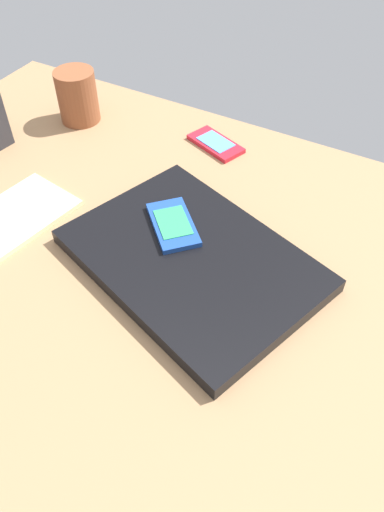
# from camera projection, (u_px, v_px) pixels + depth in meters

# --- Properties ---
(desk_surface) EXTENTS (1.20, 0.80, 0.03)m
(desk_surface) POSITION_uv_depth(u_px,v_px,m) (164.00, 269.00, 0.75)
(desk_surface) COLOR #9E7751
(desk_surface) RESTS_ON ground
(laptop_closed) EXTENTS (0.41, 0.35, 0.02)m
(laptop_closed) POSITION_uv_depth(u_px,v_px,m) (192.00, 260.00, 0.73)
(laptop_closed) COLOR black
(laptop_closed) RESTS_ON desk_surface
(cell_phone_on_laptop) EXTENTS (0.12, 0.12, 0.01)m
(cell_phone_on_laptop) POSITION_uv_depth(u_px,v_px,m) (173.00, 224.00, 0.76)
(cell_phone_on_laptop) COLOR #1E479E
(cell_phone_on_laptop) RESTS_ON laptop_closed
(cell_phone_on_desk) EXTENTS (0.12, 0.09, 0.01)m
(cell_phone_on_desk) POSITION_uv_depth(u_px,v_px,m) (216.00, 144.00, 0.94)
(cell_phone_on_desk) COLOR red
(cell_phone_on_desk) RESTS_ON desk_surface
(pen_cup) EXTENTS (0.08, 0.08, 0.10)m
(pen_cup) POSITION_uv_depth(u_px,v_px,m) (77.00, 96.00, 0.97)
(pen_cup) COLOR brown
(pen_cup) RESTS_ON desk_surface
(notepad) EXTENTS (0.14, 0.19, 0.01)m
(notepad) POSITION_uv_depth(u_px,v_px,m) (18.00, 215.00, 0.81)
(notepad) COLOR #F2EDB2
(notepad) RESTS_ON desk_surface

